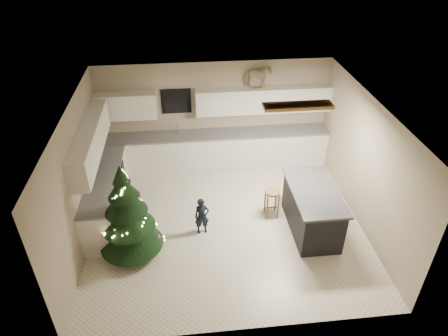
{
  "coord_description": "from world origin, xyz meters",
  "views": [
    {
      "loc": [
        -0.71,
        -6.25,
        5.54
      ],
      "look_at": [
        0.0,
        0.35,
        1.15
      ],
      "focal_mm": 32.0,
      "sensor_mm": 36.0,
      "label": 1
    }
  ],
  "objects_px": {
    "bar_stool": "(272,197)",
    "rocking_horse": "(258,77)",
    "island": "(312,210)",
    "christmas_tree": "(128,219)",
    "toddler": "(202,216)"
  },
  "relations": [
    {
      "from": "christmas_tree",
      "to": "bar_stool",
      "type": "bearing_deg",
      "value": 15.08
    },
    {
      "from": "toddler",
      "to": "island",
      "type": "bearing_deg",
      "value": -7.53
    },
    {
      "from": "island",
      "to": "toddler",
      "type": "relative_size",
      "value": 2.11
    },
    {
      "from": "island",
      "to": "rocking_horse",
      "type": "distance_m",
      "value": 3.28
    },
    {
      "from": "island",
      "to": "bar_stool",
      "type": "xyz_separation_m",
      "value": [
        -0.7,
        0.5,
        -0.01
      ]
    },
    {
      "from": "island",
      "to": "christmas_tree",
      "type": "xyz_separation_m",
      "value": [
        -3.54,
        -0.27,
        0.32
      ]
    },
    {
      "from": "rocking_horse",
      "to": "christmas_tree",
      "type": "bearing_deg",
      "value": 137.04
    },
    {
      "from": "island",
      "to": "toddler",
      "type": "distance_m",
      "value": 2.19
    },
    {
      "from": "bar_stool",
      "to": "toddler",
      "type": "height_order",
      "value": "toddler"
    },
    {
      "from": "island",
      "to": "rocking_horse",
      "type": "xyz_separation_m",
      "value": [
        -0.7,
        2.65,
        1.8
      ]
    },
    {
      "from": "island",
      "to": "bar_stool",
      "type": "bearing_deg",
      "value": 144.66
    },
    {
      "from": "bar_stool",
      "to": "rocking_horse",
      "type": "bearing_deg",
      "value": 89.96
    },
    {
      "from": "rocking_horse",
      "to": "island",
      "type": "bearing_deg",
      "value": -163.86
    },
    {
      "from": "christmas_tree",
      "to": "rocking_horse",
      "type": "xyz_separation_m",
      "value": [
        2.84,
        2.91,
        1.48
      ]
    },
    {
      "from": "bar_stool",
      "to": "rocking_horse",
      "type": "relative_size",
      "value": 1.02
    }
  ]
}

